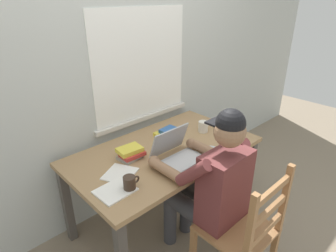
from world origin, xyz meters
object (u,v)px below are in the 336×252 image
object	(u,v)px
wooden_chair	(244,232)
book_stack_main	(167,132)
seated_person	(211,183)
coffee_mug_dark	(130,183)
coffee_mug_white	(203,126)
desk	(165,158)
laptop	(178,153)
book_stack_side	(131,153)
computer_mouse	(213,149)

from	to	relation	value
wooden_chair	book_stack_main	world-z (taller)	wooden_chair
seated_person	coffee_mug_dark	bearing A→B (deg)	149.35
book_stack_main	coffee_mug_white	bearing A→B (deg)	-30.43
desk	laptop	size ratio (longest dim) A/B	4.46
book_stack_main	wooden_chair	bearing A→B (deg)	-103.27
wooden_chair	seated_person	bearing A→B (deg)	90.00
coffee_mug_dark	laptop	bearing A→B (deg)	5.70
coffee_mug_white	desk	bearing A→B (deg)	-179.98
wooden_chair	book_stack_side	bearing A→B (deg)	105.37
desk	seated_person	world-z (taller)	seated_person
coffee_mug_white	book_stack_side	distance (m)	0.73
coffee_mug_white	computer_mouse	bearing A→B (deg)	-126.38
seated_person	computer_mouse	xyz separation A→B (m)	(0.29, 0.22, 0.06)
wooden_chair	laptop	size ratio (longest dim) A/B	2.81
coffee_mug_white	seated_person	bearing A→B (deg)	-135.18
coffee_mug_white	wooden_chair	bearing A→B (deg)	-122.70
wooden_chair	laptop	xyz separation A→B (m)	(0.01, 0.60, 0.31)
desk	seated_person	xyz separation A→B (m)	(-0.04, -0.49, 0.04)
laptop	coffee_mug_white	bearing A→B (deg)	19.78
seated_person	computer_mouse	size ratio (longest dim) A/B	12.32
desk	coffee_mug_white	distance (m)	0.48
computer_mouse	book_stack_main	bearing A→B (deg)	99.67
coffee_mug_white	book_stack_main	bearing A→B (deg)	149.57
desk	coffee_mug_dark	bearing A→B (deg)	-155.80
desk	book_stack_side	world-z (taller)	book_stack_side
wooden_chair	computer_mouse	bearing A→B (deg)	59.45
book_stack_side	seated_person	bearing A→B (deg)	-67.67
seated_person	book_stack_side	bearing A→B (deg)	112.33
book_stack_main	computer_mouse	bearing A→B (deg)	-80.33
desk	coffee_mug_dark	world-z (taller)	coffee_mug_dark
book_stack_main	laptop	bearing A→B (deg)	-122.44
wooden_chair	coffee_mug_white	size ratio (longest dim) A/B	7.58
book_stack_main	coffee_mug_dark	bearing A→B (deg)	-150.40
coffee_mug_dark	book_stack_side	bearing A→B (deg)	52.84
laptop	computer_mouse	bearing A→B (deg)	-18.54
coffee_mug_white	book_stack_side	bearing A→B (deg)	174.28
coffee_mug_dark	book_stack_side	size ratio (longest dim) A/B	0.61
desk	book_stack_side	bearing A→B (deg)	164.90
laptop	book_stack_side	xyz separation A→B (m)	(-0.24, 0.25, -0.01)
seated_person	laptop	size ratio (longest dim) A/B	3.73
book_stack_main	book_stack_side	size ratio (longest dim) A/B	1.12
coffee_mug_white	coffee_mug_dark	bearing A→B (deg)	-166.85
desk	laptop	xyz separation A→B (m)	(-0.03, -0.18, 0.14)
laptop	coffee_mug_dark	bearing A→B (deg)	-174.30
laptop	coffee_mug_white	world-z (taller)	laptop
desk	book_stack_main	distance (m)	0.27
computer_mouse	coffee_mug_dark	size ratio (longest dim) A/B	0.87
wooden_chair	book_stack_main	bearing A→B (deg)	76.73
coffee_mug_dark	book_stack_side	world-z (taller)	coffee_mug_dark
seated_person	book_stack_side	world-z (taller)	seated_person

